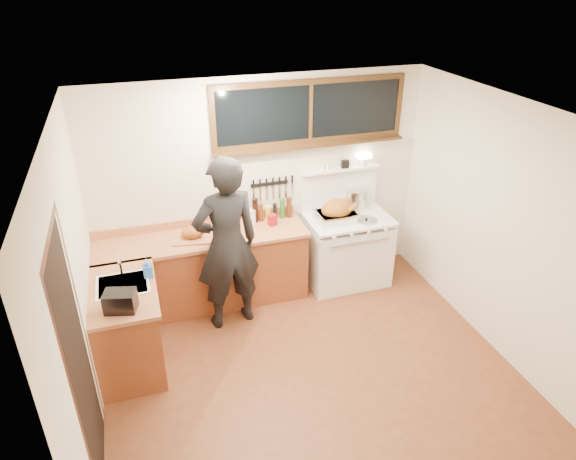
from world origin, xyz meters
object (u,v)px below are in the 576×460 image
object	(u,v)px
man	(227,245)
cutting_board	(193,234)
vintage_stove	(346,247)
roast_turkey	(337,212)

from	to	relation	value
man	cutting_board	xyz separation A→B (m)	(-0.30, 0.43, -0.04)
man	vintage_stove	bearing A→B (deg)	14.53
roast_turkey	vintage_stove	bearing A→B (deg)	9.48
cutting_board	roast_turkey	distance (m)	1.73
cutting_board	man	bearing A→B (deg)	-54.86
vintage_stove	man	size ratio (longest dim) A/B	0.80
man	cutting_board	size ratio (longest dim) A/B	4.00
roast_turkey	man	bearing A→B (deg)	-164.91
vintage_stove	roast_turkey	size ratio (longest dim) A/B	3.00
man	cutting_board	distance (m)	0.53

